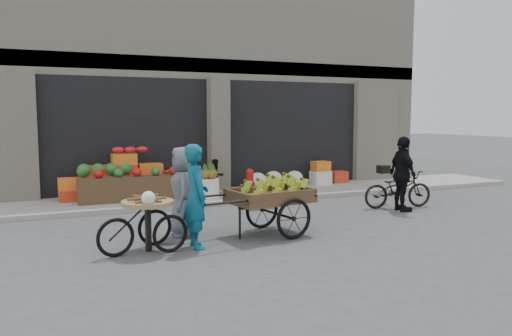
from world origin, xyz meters
name	(u,v)px	position (x,y,z in m)	size (l,w,h in m)	color
ground	(304,230)	(0.00, 0.00, 0.00)	(80.00, 80.00, 0.00)	#424244
sidewalk	(230,196)	(0.00, 4.10, 0.06)	(18.00, 2.20, 0.12)	gray
building	(188,80)	(0.00, 8.03, 3.37)	(14.00, 6.45, 7.00)	beige
fruit_display	(134,176)	(-2.48, 4.38, 0.67)	(3.10, 1.12, 1.24)	red
pineapple_bin	(209,188)	(-0.75, 3.60, 0.37)	(0.52, 0.52, 0.50)	silver
fire_hydrant	(250,181)	(0.35, 3.55, 0.50)	(0.22, 0.22, 0.71)	#A5140F
orange_bucket	(268,189)	(0.85, 3.50, 0.27)	(0.32, 0.32, 0.30)	orange
right_bay_goods	(304,176)	(2.61, 4.70, 0.41)	(3.35, 0.60, 0.70)	silver
seated_person	(216,176)	(-0.35, 4.20, 0.58)	(0.45, 0.35, 0.93)	black
banana_cart	(268,194)	(-0.83, -0.12, 0.76)	(2.62, 1.37, 1.05)	brown
vendor_woman	(196,196)	(-2.29, -0.45, 0.87)	(0.63, 0.42, 1.74)	#0E526E
tricycle_cart	(147,217)	(-3.08, -0.36, 0.57)	(1.46, 1.01, 0.95)	#9E7F51
vendor_grey	(183,192)	(-2.26, 0.45, 0.82)	(0.80, 0.52, 1.64)	slate
bicycle	(398,189)	(3.19, 1.15, 0.45)	(0.60, 1.72, 0.90)	black
cyclist	(403,174)	(2.99, 0.75, 0.87)	(1.01, 0.42, 1.73)	black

